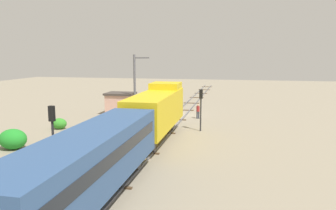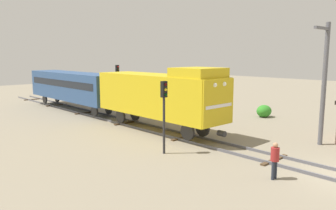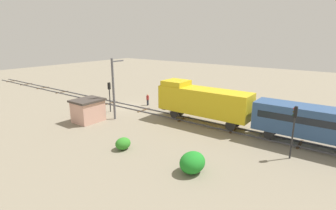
{
  "view_description": "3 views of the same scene",
  "coord_description": "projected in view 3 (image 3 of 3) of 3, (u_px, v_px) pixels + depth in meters",
  "views": [
    {
      "loc": [
        -6.77,
        39.74,
        7.46
      ],
      "look_at": [
        -0.05,
        7.89,
        2.43
      ],
      "focal_mm": 35.0,
      "sensor_mm": 36.0,
      "label": 1
    },
    {
      "loc": [
        -15.52,
        -5.05,
        5.53
      ],
      "look_at": [
        -1.07,
        10.42,
        2.31
      ],
      "focal_mm": 35.0,
      "sensor_mm": 36.0,
      "label": 2
    },
    {
      "loc": [
        26.06,
        26.76,
        10.13
      ],
      "look_at": [
        -0.01,
        7.5,
        1.43
      ],
      "focal_mm": 28.0,
      "sensor_mm": 36.0,
      "label": 3
    }
  ],
  "objects": [
    {
      "name": "catenary_mast",
      "position": [
        114.0,
        87.0,
        31.65
      ],
      "size": [
        1.94,
        0.28,
        7.49
      ],
      "color": "#595960",
      "rests_on": "ground"
    },
    {
      "name": "traffic_signal_far",
      "position": [
        294.0,
        123.0,
        21.41
      ],
      "size": [
        0.32,
        0.34,
        4.55
      ],
      "color": "#262628",
      "rests_on": "ground"
    },
    {
      "name": "traffic_signal_mid",
      "position": [
        187.0,
        90.0,
        35.39
      ],
      "size": [
        0.32,
        0.34,
        4.12
      ],
      "color": "#262628",
      "rests_on": "ground"
    },
    {
      "name": "locomotive",
      "position": [
        202.0,
        100.0,
        30.38
      ],
      "size": [
        2.9,
        11.6,
        4.6
      ],
      "color": "gold",
      "rests_on": "railway_track"
    },
    {
      "name": "passenger_car_leading",
      "position": [
        336.0,
        125.0,
        22.79
      ],
      "size": [
        2.84,
        14.0,
        3.66
      ],
      "color": "#2D4C7A",
      "rests_on": "railway_track"
    },
    {
      "name": "railway_track",
      "position": [
        127.0,
        106.0,
        38.21
      ],
      "size": [
        2.4,
        79.34,
        0.16
      ],
      "color": "#595960",
      "rests_on": "ground"
    },
    {
      "name": "bush_mid",
      "position": [
        123.0,
        144.0,
        23.86
      ],
      "size": [
        1.51,
        1.23,
        1.1
      ],
      "primitive_type": "ellipsoid",
      "color": "#308426",
      "rests_on": "ground"
    },
    {
      "name": "bush_near",
      "position": [
        192.0,
        162.0,
        19.76
      ],
      "size": [
        2.24,
        1.83,
        1.63
      ],
      "primitive_type": "ellipsoid",
      "color": "#1F8326",
      "rests_on": "ground"
    },
    {
      "name": "worker_near_track",
      "position": [
        148.0,
        99.0,
        38.69
      ],
      "size": [
        0.38,
        0.38,
        1.7
      ],
      "rotation": [
        0.0,
        0.0,
        0.78
      ],
      "color": "#262B38",
      "rests_on": "ground"
    },
    {
      "name": "traffic_signal_near",
      "position": [
        109.0,
        92.0,
        34.94
      ],
      "size": [
        0.32,
        0.34,
        4.02
      ],
      "color": "#262628",
      "rests_on": "ground"
    },
    {
      "name": "relay_hut",
      "position": [
        88.0,
        110.0,
        31.4
      ],
      "size": [
        3.5,
        2.9,
        2.74
      ],
      "color": "#D19E8C",
      "rests_on": "ground"
    },
    {
      "name": "ground_plane",
      "position": [
        127.0,
        107.0,
        38.23
      ],
      "size": [
        119.01,
        119.01,
        0.0
      ],
      "primitive_type": "plane",
      "color": "gray"
    }
  ]
}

